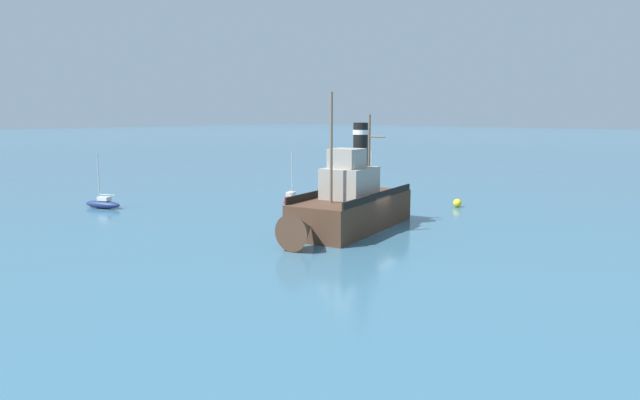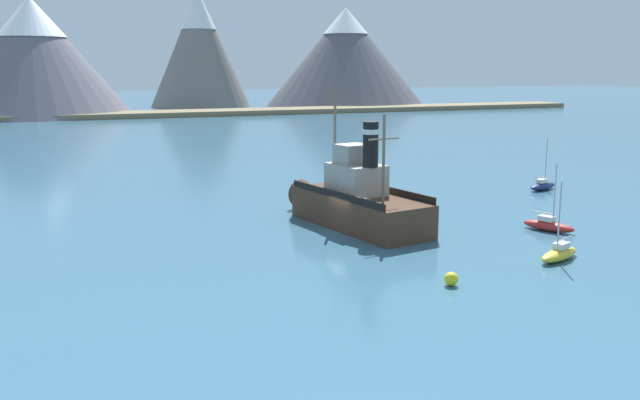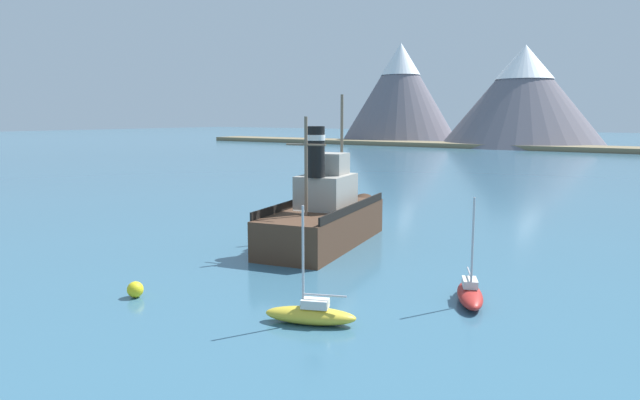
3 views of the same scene
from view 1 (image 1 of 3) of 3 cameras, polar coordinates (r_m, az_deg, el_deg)
The scene contains 6 objects.
ground_plane at distance 42.31m, azimuth 5.64°, elevation -2.94°, with size 600.00×600.00×0.00m, color #38667F.
old_tugboat at distance 41.53m, azimuth 2.91°, elevation -0.56°, with size 6.60×14.78×9.90m.
sailboat_navy at distance 55.01m, azimuth -20.89°, elevation -0.33°, with size 3.95×2.27×4.90m.
sailboat_red at distance 54.61m, azimuth -2.87°, elevation 0.17°, with size 2.60×3.91×4.90m.
sailboat_yellow at distance 56.53m, azimuth 4.81°, elevation 0.44°, with size 3.94×2.44×4.90m.
mooring_buoy at distance 53.48m, azimuth 13.57°, elevation -0.29°, with size 0.76×0.76×0.76m, color yellow.
Camera 1 is at (-23.94, 33.84, 8.48)m, focal length 32.00 mm.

